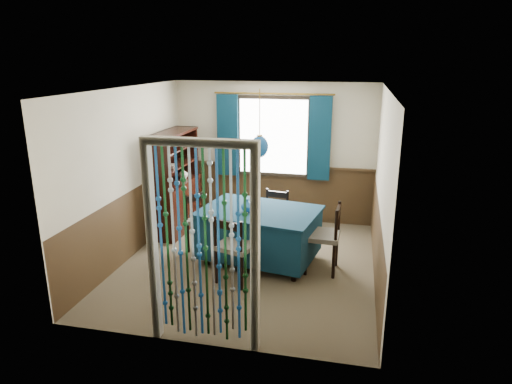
% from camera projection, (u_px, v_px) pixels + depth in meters
% --- Properties ---
extents(floor, '(4.00, 4.00, 0.00)m').
position_uv_depth(floor, '(248.00, 264.00, 6.67)').
color(floor, brown).
rests_on(floor, ground).
extents(ceiling, '(4.00, 4.00, 0.00)m').
position_uv_depth(ceiling, '(247.00, 89.00, 5.95)').
color(ceiling, silver).
rests_on(ceiling, ground).
extents(wall_back, '(3.60, 0.00, 3.60)m').
position_uv_depth(wall_back, '(274.00, 153.00, 8.18)').
color(wall_back, beige).
rests_on(wall_back, ground).
extents(wall_front, '(3.60, 0.00, 3.60)m').
position_uv_depth(wall_front, '(200.00, 234.00, 4.44)').
color(wall_front, beige).
rests_on(wall_front, ground).
extents(wall_left, '(0.00, 4.00, 4.00)m').
position_uv_depth(wall_left, '(129.00, 174.00, 6.68)').
color(wall_left, beige).
rests_on(wall_left, ground).
extents(wall_right, '(0.00, 4.00, 4.00)m').
position_uv_depth(wall_right, '(382.00, 189.00, 5.94)').
color(wall_right, beige).
rests_on(wall_right, ground).
extents(wainscot_back, '(3.60, 0.00, 3.60)m').
position_uv_depth(wainscot_back, '(273.00, 193.00, 8.38)').
color(wainscot_back, '#3C2A17').
rests_on(wainscot_back, ground).
extents(wainscot_front, '(3.60, 0.00, 3.60)m').
position_uv_depth(wainscot_front, '(203.00, 301.00, 4.67)').
color(wainscot_front, '#3C2A17').
rests_on(wainscot_front, ground).
extents(wainscot_left, '(0.00, 4.00, 4.00)m').
position_uv_depth(wainscot_left, '(133.00, 222.00, 6.89)').
color(wainscot_left, '#3C2A17').
rests_on(wainscot_left, ground).
extents(wainscot_right, '(0.00, 4.00, 4.00)m').
position_uv_depth(wainscot_right, '(376.00, 242.00, 6.15)').
color(wainscot_right, '#3C2A17').
rests_on(wainscot_right, ground).
extents(window, '(1.32, 0.12, 1.42)m').
position_uv_depth(window, '(273.00, 137.00, 8.05)').
color(window, black).
rests_on(window, wall_back).
extents(doorway, '(1.16, 0.12, 2.18)m').
position_uv_depth(doorway, '(203.00, 250.00, 4.55)').
color(doorway, silver).
rests_on(doorway, ground).
extents(dining_table, '(1.82, 1.41, 0.79)m').
position_uv_depth(dining_table, '(259.00, 232.00, 6.64)').
color(dining_table, '#0C2A3D').
rests_on(dining_table, floor).
extents(chair_near, '(0.58, 0.56, 0.94)m').
position_uv_depth(chair_near, '(235.00, 247.00, 6.00)').
color(chair_near, black).
rests_on(chair_near, floor).
extents(chair_far, '(0.49, 0.48, 0.86)m').
position_uv_depth(chair_far, '(274.00, 216.00, 7.28)').
color(chair_far, black).
rests_on(chair_far, floor).
extents(chair_left, '(0.59, 0.60, 0.92)m').
position_uv_depth(chair_left, '(203.00, 221.00, 6.98)').
color(chair_left, black).
rests_on(chair_left, floor).
extents(chair_right, '(0.48, 0.50, 0.98)m').
position_uv_depth(chair_right, '(324.00, 236.00, 6.32)').
color(chair_right, black).
rests_on(chair_right, floor).
extents(sideboard, '(0.49, 1.32, 1.72)m').
position_uv_depth(sideboard, '(175.00, 196.00, 7.85)').
color(sideboard, black).
rests_on(sideboard, floor).
extents(pendant_lamp, '(0.24, 0.24, 0.93)m').
position_uv_depth(pendant_lamp, '(260.00, 146.00, 6.28)').
color(pendant_lamp, olive).
rests_on(pendant_lamp, ceiling).
extents(vase_table, '(0.21, 0.21, 0.17)m').
position_uv_depth(vase_table, '(247.00, 206.00, 6.45)').
color(vase_table, navy).
rests_on(vase_table, dining_table).
extents(bowl_shelf, '(0.28, 0.28, 0.06)m').
position_uv_depth(bowl_shelf, '(170.00, 166.00, 7.39)').
color(bowl_shelf, beige).
rests_on(bowl_shelf, sideboard).
extents(vase_sideboard, '(0.20, 0.20, 0.19)m').
position_uv_depth(vase_sideboard, '(183.00, 173.00, 7.98)').
color(vase_sideboard, beige).
rests_on(vase_sideboard, sideboard).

